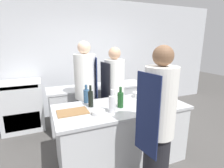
{
  "coord_description": "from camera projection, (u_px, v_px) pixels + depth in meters",
  "views": [
    {
      "loc": [
        -1.06,
        -2.18,
        1.82
      ],
      "look_at": [
        0.0,
        0.35,
        1.14
      ],
      "focal_mm": 28.0,
      "sensor_mm": 36.0,
      "label": 1
    }
  ],
  "objects": [
    {
      "name": "prep_counter",
      "position": [
        121.0,
        133.0,
        2.68
      ],
      "size": [
        1.94,
        0.89,
        0.89
      ],
      "color": "silver",
      "rests_on": "ground_plane"
    },
    {
      "name": "oven_range",
      "position": [
        23.0,
        105.0,
        3.66
      ],
      "size": [
        0.8,
        0.7,
        1.01
      ],
      "color": "silver",
      "rests_on": "ground_plane"
    },
    {
      "name": "cutting_board",
      "position": [
        73.0,
        112.0,
        2.33
      ],
      "size": [
        0.41,
        0.27,
        0.01
      ],
      "color": "olive",
      "rests_on": "prep_counter"
    },
    {
      "name": "bowl_prep_small",
      "position": [
        98.0,
        113.0,
        2.27
      ],
      "size": [
        0.18,
        0.18,
        0.05
      ],
      "color": "white",
      "rests_on": "prep_counter"
    },
    {
      "name": "chef_at_pass_far",
      "position": [
        114.0,
        94.0,
        3.23
      ],
      "size": [
        0.39,
        0.38,
        1.72
      ],
      "rotation": [
        0.0,
        0.0,
        1.7
      ],
      "color": "black",
      "rests_on": "ground_plane"
    },
    {
      "name": "chef_at_stove",
      "position": [
        86.0,
        94.0,
        3.08
      ],
      "size": [
        0.41,
        0.39,
        1.82
      ],
      "rotation": [
        0.0,
        0.0,
        -1.78
      ],
      "color": "black",
      "rests_on": "ground_plane"
    },
    {
      "name": "pass_counter",
      "position": [
        98.0,
        105.0,
        3.82
      ],
      "size": [
        2.09,
        0.6,
        0.89
      ],
      "color": "silver",
      "rests_on": "ground_plane"
    },
    {
      "name": "bottle_cooking_oil",
      "position": [
        112.0,
        104.0,
        2.3
      ],
      "size": [
        0.09,
        0.09,
        0.32
      ],
      "color": "silver",
      "rests_on": "prep_counter"
    },
    {
      "name": "cup",
      "position": [
        152.0,
        98.0,
        2.78
      ],
      "size": [
        0.08,
        0.08,
        0.09
      ],
      "color": "white",
      "rests_on": "prep_counter"
    },
    {
      "name": "bottle_vinegar",
      "position": [
        91.0,
        98.0,
        2.51
      ],
      "size": [
        0.07,
        0.07,
        0.32
      ],
      "color": "black",
      "rests_on": "prep_counter"
    },
    {
      "name": "wall_back",
      "position": [
        84.0,
        58.0,
        4.36
      ],
      "size": [
        8.0,
        0.06,
        2.8
      ],
      "color": "silver",
      "rests_on": "ground_plane"
    },
    {
      "name": "bottle_wine",
      "position": [
        86.0,
        95.0,
        2.69
      ],
      "size": [
        0.09,
        0.09,
        0.28
      ],
      "color": "#2D5175",
      "rests_on": "prep_counter"
    },
    {
      "name": "chef_at_prep_near",
      "position": [
        158.0,
        128.0,
        1.9
      ],
      "size": [
        0.38,
        0.36,
        1.78
      ],
      "rotation": [
        0.0,
        0.0,
        1.73
      ],
      "color": "black",
      "rests_on": "ground_plane"
    },
    {
      "name": "bottle_olive_oil",
      "position": [
        120.0,
        99.0,
        2.49
      ],
      "size": [
        0.09,
        0.09,
        0.3
      ],
      "color": "#19471E",
      "rests_on": "prep_counter"
    },
    {
      "name": "ground_plane",
      "position": [
        120.0,
        158.0,
        2.79
      ],
      "size": [
        16.0,
        16.0,
        0.0
      ],
      "primitive_type": "plane",
      "color": "#4C4947"
    },
    {
      "name": "bowl_mixing_large",
      "position": [
        138.0,
        95.0,
        2.95
      ],
      "size": [
        0.16,
        0.16,
        0.09
      ],
      "color": "white",
      "rests_on": "prep_counter"
    }
  ]
}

